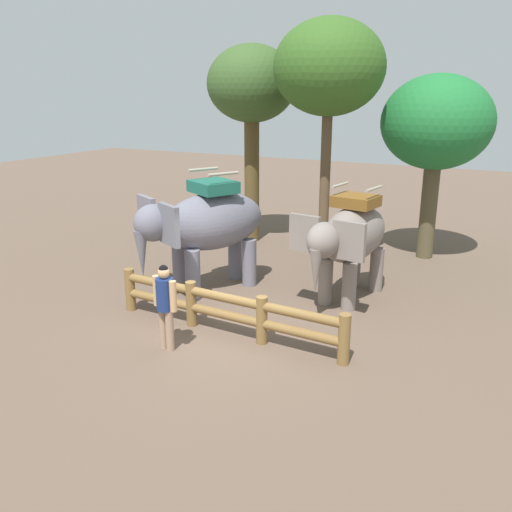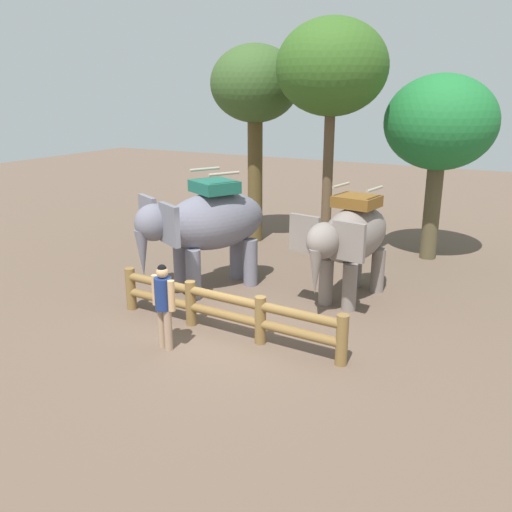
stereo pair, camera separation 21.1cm
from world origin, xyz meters
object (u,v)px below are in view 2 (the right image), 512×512
object	(u,v)px
elephant_center	(351,238)
tree_far_left	(440,125)
tourist_woman_in_black	(164,301)
tree_back_center	(255,89)
elephant_near_left	(207,224)
log_fence	(224,308)
tree_far_right	(332,69)

from	to	relation	value
elephant_center	tree_far_left	world-z (taller)	tree_far_left
tourist_woman_in_black	tree_back_center	xyz separation A→B (m)	(-2.44, 8.38, 4.15)
tree_back_center	tourist_woman_in_black	bearing A→B (deg)	-73.75
elephant_near_left	tree_back_center	size ratio (longest dim) A/B	0.57
log_fence	tree_far_left	bearing A→B (deg)	70.81
tree_far_left	elephant_center	bearing A→B (deg)	-102.45
log_fence	elephant_center	distance (m)	3.80
elephant_center	tree_far_left	distance (m)	5.45
elephant_near_left	tree_far_right	world-z (taller)	tree_far_right
tourist_woman_in_black	elephant_near_left	bearing A→B (deg)	108.72
elephant_near_left	tourist_woman_in_black	size ratio (longest dim) A/B	2.05
tourist_woman_in_black	tree_far_left	bearing A→B (deg)	69.18
log_fence	elephant_near_left	world-z (taller)	elephant_near_left
log_fence	elephant_near_left	distance (m)	3.09
log_fence	tree_back_center	xyz separation A→B (m)	(-3.15, 7.20, 4.61)
log_fence	tree_far_right	xyz separation A→B (m)	(-0.05, 6.09, 5.12)
tourist_woman_in_black	tree_back_center	bearing A→B (deg)	106.25
tourist_woman_in_black	log_fence	bearing A→B (deg)	59.22
log_fence	tree_back_center	bearing A→B (deg)	113.63
log_fence	elephant_center	size ratio (longest dim) A/B	1.66
elephant_near_left	elephant_center	size ratio (longest dim) A/B	1.08
elephant_near_left	tree_back_center	xyz separation A→B (m)	(-1.30, 5.02, 3.41)
elephant_near_left	elephant_center	bearing A→B (deg)	16.34
tourist_woman_in_black	tree_back_center	distance (m)	9.66
tree_back_center	tree_far_right	size ratio (longest dim) A/B	0.93
elephant_center	tree_far_left	bearing A→B (deg)	77.55
tree_far_left	tree_back_center	size ratio (longest dim) A/B	0.85
log_fence	tourist_woman_in_black	world-z (taller)	tourist_woman_in_black
tree_far_right	tree_far_left	bearing A→B (deg)	33.31
elephant_near_left	tree_far_left	xyz separation A→B (m)	(4.61, 5.76, 2.37)
elephant_near_left	tree_far_right	size ratio (longest dim) A/B	0.52
tree_far_left	tree_back_center	world-z (taller)	tree_back_center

